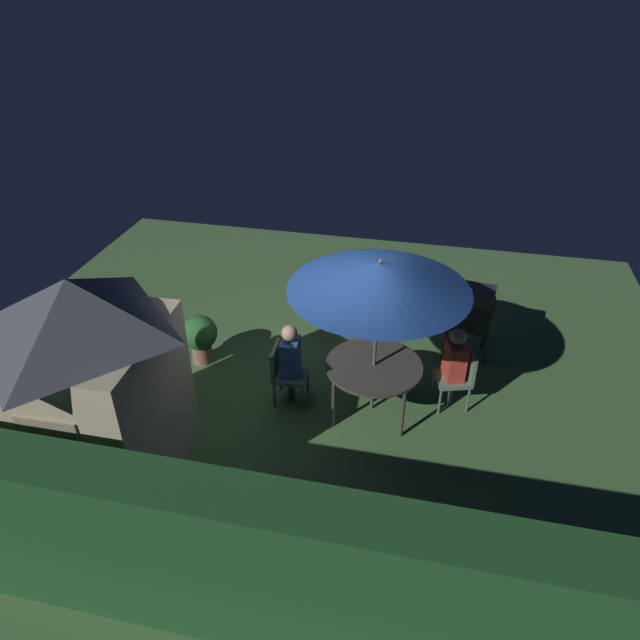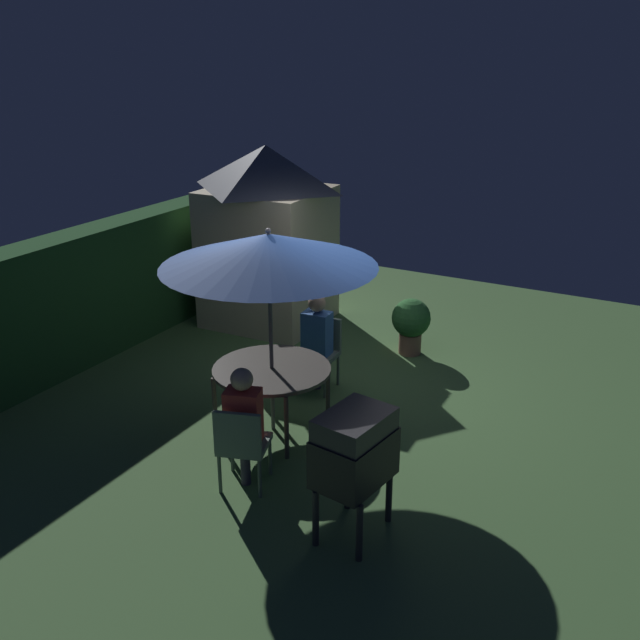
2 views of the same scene
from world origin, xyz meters
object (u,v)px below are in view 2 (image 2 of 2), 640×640
object	(u,v)px
garden_shed	(268,235)
chair_far_side	(320,348)
potted_plant_by_shed	(411,322)
chair_near_shed	(242,442)
person_in_blue	(317,331)
patio_table	(272,372)
bbq_grill	(354,450)
person_in_red	(243,414)
patio_umbrella	(269,250)

from	to	relation	value
garden_shed	chair_far_side	bearing A→B (deg)	-132.58
garden_shed	potted_plant_by_shed	xyz separation A→B (m)	(-0.15, -2.44, -0.92)
chair_near_shed	person_in_blue	size ratio (longest dim) A/B	0.71
patio_table	bbq_grill	bearing A→B (deg)	-127.47
garden_shed	person_in_red	bearing A→B (deg)	-150.64
person_in_blue	bbq_grill	bearing A→B (deg)	-144.84
chair_near_shed	potted_plant_by_shed	size ratio (longest dim) A/B	1.12
patio_umbrella	chair_far_side	bearing A→B (deg)	3.11
garden_shed	person_in_red	distance (m)	4.59
patio_umbrella	bbq_grill	size ratio (longest dim) A/B	1.95
patio_table	person_in_blue	distance (m)	1.15
chair_near_shed	chair_far_side	distance (m)	2.42
garden_shed	patio_table	size ratio (longest dim) A/B	2.07
bbq_grill	person_in_red	size ratio (longest dim) A/B	0.95
garden_shed	bbq_grill	bearing A→B (deg)	-139.78
patio_umbrella	garden_shed	bearing A→B (deg)	32.99
patio_table	potted_plant_by_shed	bearing A→B (deg)	-11.29
patio_table	chair_near_shed	xyz separation A→B (m)	(-1.14, -0.37, -0.19)
patio_table	bbq_grill	distance (m)	2.05
patio_umbrella	person_in_blue	bearing A→B (deg)	3.11
chair_near_shed	chair_far_side	bearing A→B (deg)	10.42
potted_plant_by_shed	patio_umbrella	bearing A→B (deg)	168.71
patio_table	bbq_grill	world-z (taller)	bbq_grill
bbq_grill	person_in_blue	xyz separation A→B (m)	(2.39, 1.69, -0.06)
garden_shed	chair_far_side	world-z (taller)	garden_shed
bbq_grill	potted_plant_by_shed	distance (m)	4.16
chair_near_shed	person_in_blue	world-z (taller)	person_in_blue
patio_table	chair_far_side	world-z (taller)	chair_far_side
potted_plant_by_shed	person_in_blue	bearing A→B (deg)	159.14
garden_shed	person_in_red	xyz separation A→B (m)	(-3.97, -2.23, -0.61)
patio_table	potted_plant_by_shed	size ratio (longest dim) A/B	1.64
chair_far_side	potted_plant_by_shed	xyz separation A→B (m)	(1.52, -0.62, -0.05)
garden_shed	potted_plant_by_shed	bearing A→B (deg)	-93.52
chair_near_shed	potted_plant_by_shed	bearing A→B (deg)	-2.65
person_in_blue	patio_umbrella	bearing A→B (deg)	-176.89
patio_umbrella	patio_table	bearing A→B (deg)	90.00
potted_plant_by_shed	person_in_blue	distance (m)	1.75
chair_far_side	person_in_red	size ratio (longest dim) A/B	0.71
garden_shed	person_in_blue	world-z (taller)	garden_shed
person_in_red	chair_near_shed	bearing A→B (deg)	-162.04
patio_umbrella	person_in_red	bearing A→B (deg)	-162.04
patio_table	patio_umbrella	bearing A→B (deg)	-90.00
chair_near_shed	person_in_red	bearing A→B (deg)	17.96
person_in_blue	chair_near_shed	bearing A→B (deg)	-169.31
patio_table	bbq_grill	size ratio (longest dim) A/B	1.10
potted_plant_by_shed	person_in_blue	size ratio (longest dim) A/B	0.64
chair_near_shed	garden_shed	bearing A→B (deg)	29.15
bbq_grill	person_in_red	distance (m)	1.29
chair_near_shed	chair_far_side	xyz separation A→B (m)	(2.38, 0.44, 0.00)
garden_shed	potted_plant_by_shed	size ratio (longest dim) A/B	3.39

